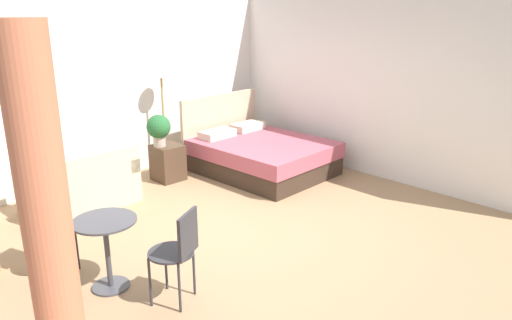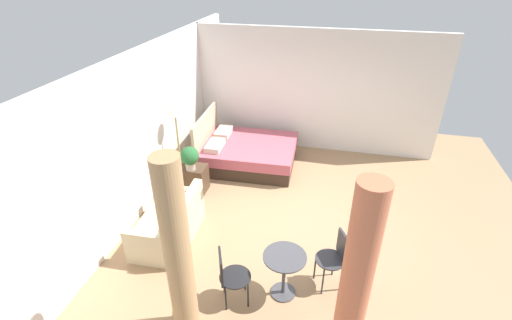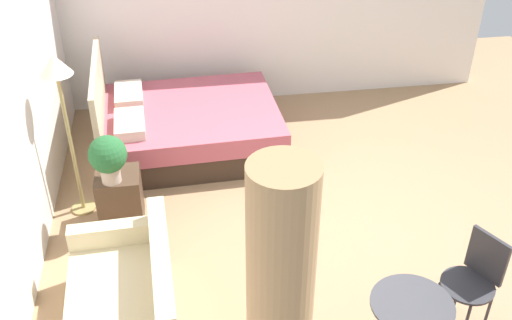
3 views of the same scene
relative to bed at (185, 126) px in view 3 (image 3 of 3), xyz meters
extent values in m
cube|color=#9E7A56|center=(-1.62, -1.33, -0.30)|extent=(8.66, 8.61, 0.02)
cube|color=silver|center=(-1.62, 1.48, 1.12)|extent=(8.66, 0.12, 2.82)
cube|color=#38281E|center=(0.00, -0.08, -0.15)|extent=(1.67, 2.01, 0.29)
cube|color=#B25160|center=(0.00, -0.08, 0.11)|extent=(1.71, 2.05, 0.23)
cube|color=tan|center=(-0.03, 0.93, 0.28)|extent=(1.66, 0.12, 1.15)
cube|color=beige|center=(-0.37, 0.60, 0.29)|extent=(0.59, 0.34, 0.12)
cube|color=beige|center=(0.33, 0.63, 0.29)|extent=(0.59, 0.34, 0.12)
cube|color=beige|center=(-2.72, 0.64, -0.08)|extent=(1.40, 0.88, 0.42)
cube|color=beige|center=(-2.70, 0.30, 0.31)|extent=(1.37, 0.19, 0.38)
cube|color=beige|center=(-2.11, 0.67, 0.22)|extent=(0.17, 0.83, 0.19)
cube|color=#473323|center=(-1.28, 0.71, -0.02)|extent=(0.41, 0.42, 0.55)
cylinder|color=tan|center=(-1.38, 0.75, 0.33)|extent=(0.18, 0.18, 0.15)
sphere|color=#235B2D|center=(-1.38, 0.75, 0.56)|extent=(0.36, 0.36, 0.36)
cylinder|color=#99844C|center=(-1.04, 1.12, -0.28)|extent=(0.25, 0.25, 0.02)
cylinder|color=#99844C|center=(-1.04, 1.12, 0.48)|extent=(0.04, 0.04, 1.50)
cone|color=beige|center=(-1.04, 1.12, 1.32)|extent=(0.30, 0.30, 0.19)
cylinder|color=#3F3F44|center=(-3.41, -1.42, 0.40)|extent=(0.59, 0.59, 0.02)
cylinder|color=#2D2D33|center=(-3.05, -1.82, -0.06)|extent=(0.02, 0.02, 0.47)
cylinder|color=#2D2D33|center=(-2.91, -2.08, -0.06)|extent=(0.02, 0.02, 0.47)
cylinder|color=#2D2D33|center=(-3.17, -2.21, -0.06)|extent=(0.02, 0.02, 0.47)
cylinder|color=#2D2D33|center=(-3.11, -2.01, 0.19)|extent=(0.55, 0.55, 0.02)
cube|color=#2D2D33|center=(-3.03, -2.17, 0.40)|extent=(0.31, 0.18, 0.40)
camera|label=1|loc=(-5.25, -5.28, 2.26)|focal=34.05mm
camera|label=2|loc=(-6.95, -1.86, 3.88)|focal=25.50mm
camera|label=3|loc=(-6.11, 0.10, 3.52)|focal=41.75mm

